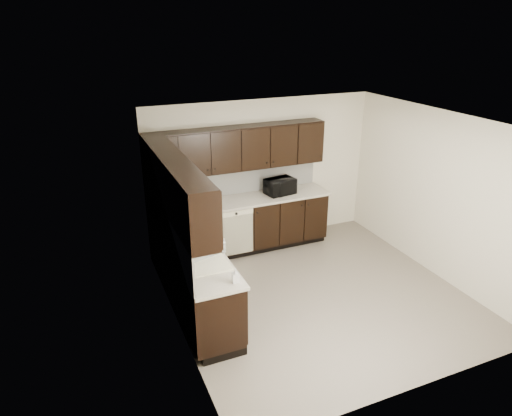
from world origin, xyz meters
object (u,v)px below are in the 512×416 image
(sink, at_px, (202,264))
(blue_pitcher, at_px, (204,245))
(storage_bin, at_px, (202,247))
(microwave, at_px, (280,186))
(toaster_oven, at_px, (182,202))

(sink, relative_size, blue_pitcher, 3.05)
(sink, bearing_deg, blue_pitcher, 60.31)
(sink, height_order, storage_bin, sink)
(sink, height_order, blue_pitcher, blue_pitcher)
(microwave, bearing_deg, blue_pitcher, -148.77)
(storage_bin, height_order, blue_pitcher, blue_pitcher)
(microwave, height_order, blue_pitcher, blue_pitcher)
(toaster_oven, height_order, storage_bin, toaster_oven)
(toaster_oven, bearing_deg, blue_pitcher, -84.35)
(toaster_oven, distance_m, blue_pitcher, 1.58)
(toaster_oven, distance_m, storage_bin, 1.55)
(sink, bearing_deg, microwave, 41.99)
(sink, distance_m, microwave, 2.54)
(storage_bin, distance_m, blue_pitcher, 0.06)
(storage_bin, bearing_deg, sink, -108.01)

